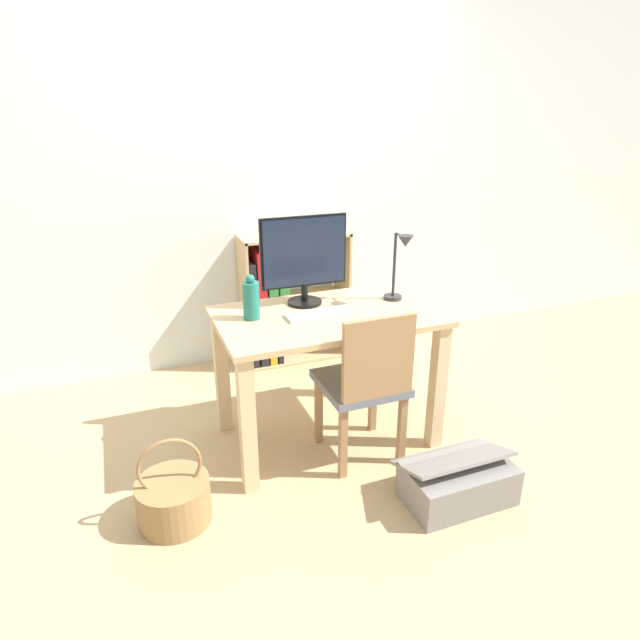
% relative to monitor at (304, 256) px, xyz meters
% --- Properties ---
extents(ground_plane, '(10.00, 10.00, 0.00)m').
position_rel_monitor_xyz_m(ground_plane, '(0.05, -0.19, -0.99)').
color(ground_plane, tan).
extents(wall_back, '(8.00, 0.05, 2.60)m').
position_rel_monitor_xyz_m(wall_back, '(0.05, 1.01, 0.31)').
color(wall_back, silver).
rests_on(wall_back, ground_plane).
extents(desk, '(1.12, 0.68, 0.73)m').
position_rel_monitor_xyz_m(desk, '(0.05, -0.19, -0.41)').
color(desk, tan).
rests_on(desk, ground_plane).
extents(monitor, '(0.47, 0.18, 0.47)m').
position_rel_monitor_xyz_m(monitor, '(0.00, 0.00, 0.00)').
color(monitor, black).
rests_on(monitor, desk).
extents(keyboard, '(0.33, 0.12, 0.02)m').
position_rel_monitor_xyz_m(keyboard, '(0.00, -0.20, -0.25)').
color(keyboard, silver).
rests_on(keyboard, desk).
extents(vase, '(0.08, 0.08, 0.23)m').
position_rel_monitor_xyz_m(vase, '(-0.32, -0.12, -0.16)').
color(vase, '#1E7266').
rests_on(vase, desk).
extents(desk_lamp, '(0.10, 0.19, 0.37)m').
position_rel_monitor_xyz_m(desk_lamp, '(0.47, -0.17, -0.04)').
color(desk_lamp, '#2D2D33').
rests_on(desk_lamp, desk).
extents(chair, '(0.40, 0.40, 0.83)m').
position_rel_monitor_xyz_m(chair, '(0.16, -0.45, -0.54)').
color(chair, slate).
rests_on(chair, ground_plane).
extents(bookshelf, '(0.75, 0.28, 0.91)m').
position_rel_monitor_xyz_m(bookshelf, '(0.09, 0.84, -0.54)').
color(bookshelf, tan).
rests_on(bookshelf, ground_plane).
extents(basket, '(0.32, 0.32, 0.42)m').
position_rel_monitor_xyz_m(basket, '(-0.82, -0.55, -0.88)').
color(basket, '#997547').
rests_on(basket, ground_plane).
extents(storage_box, '(0.50, 0.34, 0.25)m').
position_rel_monitor_xyz_m(storage_box, '(0.42, -0.89, -0.89)').
color(storage_box, gray).
rests_on(storage_box, ground_plane).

